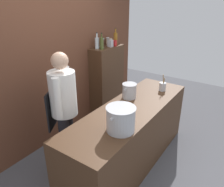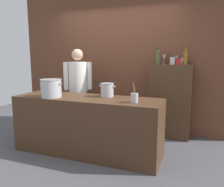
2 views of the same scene
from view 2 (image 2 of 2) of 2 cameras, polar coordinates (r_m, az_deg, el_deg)
The scene contains 16 objects.
ground_plane at distance 3.83m, azimuth -6.04°, elevation -14.34°, with size 8.00×8.00×0.00m, color #4C4C51.
brick_back_panel at distance 4.78m, azimuth 1.36°, elevation 9.02°, with size 4.40×0.10×3.00m, color brown.
prep_counter at distance 3.67m, azimuth -6.16°, elevation -7.91°, with size 2.33×0.70×0.90m, color #472D1C.
bar_cabinet at distance 4.41m, azimuth 14.18°, elevation -1.94°, with size 0.76×0.32×1.38m, color #472D1C.
chef at distance 4.40m, azimuth -8.47°, elevation 1.87°, with size 0.47×0.41×1.66m.
stockpot_large at distance 3.66m, azimuth -14.97°, elevation 1.29°, with size 0.39×0.33×0.28m.
stockpot_small at distance 3.59m, azimuth -1.22°, elevation 0.92°, with size 0.27×0.21×0.21m.
utensil_crock at distance 3.16m, azimuth 5.61°, elevation -1.07°, with size 0.10×0.10×0.27m.
wine_bottle_amber at distance 4.27m, azimuth 17.90°, elevation 8.53°, with size 0.08×0.08×0.32m.
wine_bottle_olive at distance 4.30m, azimuth 11.34°, elevation 8.66°, with size 0.07×0.07×0.29m.
wine_bottle_clear at distance 4.40m, azimuth 11.42°, elevation 8.61°, with size 0.08×0.08×0.29m.
wine_glass_wide at distance 4.35m, azimuth 15.85°, elevation 8.48°, with size 0.07×0.07×0.16m.
wine_glass_short at distance 4.34m, azimuth 12.86°, elevation 8.81°, with size 0.08×0.08×0.18m.
spice_tin_red at distance 4.23m, azimuth 16.31°, elevation 7.66°, with size 0.07×0.07×0.11m, color red.
spice_tin_silver at distance 4.26m, azimuth 14.90°, elevation 7.87°, with size 0.08×0.08×0.13m, color #B2B2B7.
spice_tin_cream at distance 4.39m, azimuth 17.41°, elevation 7.73°, with size 0.09×0.09×0.12m, color beige.
Camera 2 is at (1.61, -3.10, 1.55)m, focal length 36.60 mm.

